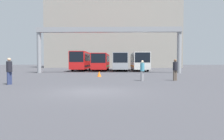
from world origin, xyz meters
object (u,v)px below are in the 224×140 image
at_px(bus_slot_0, 82,60).
at_px(traffic_cone, 99,74).
at_px(bus_slot_1, 101,61).
at_px(bus_slot_2, 120,61).
at_px(bus_slot_3, 139,61).
at_px(pedestrian_mid_right, 9,70).
at_px(pedestrian_near_center, 175,69).
at_px(pedestrian_near_right, 142,70).

relative_size(bus_slot_0, traffic_cone, 17.47).
bearing_deg(bus_slot_1, bus_slot_2, -14.99).
relative_size(bus_slot_3, pedestrian_mid_right, 5.57).
height_order(bus_slot_0, pedestrian_near_center, bus_slot_0).
relative_size(pedestrian_mid_right, pedestrian_near_right, 1.10).
xyz_separation_m(bus_slot_3, traffic_cone, (-5.77, -15.80, -1.50)).
bearing_deg(pedestrian_near_right, pedestrian_near_center, 136.93).
bearing_deg(bus_slot_0, pedestrian_near_right, -67.59).
xyz_separation_m(pedestrian_mid_right, pedestrian_near_right, (9.59, 3.22, -0.09)).
distance_m(bus_slot_1, traffic_cone, 16.96).
height_order(bus_slot_1, pedestrian_mid_right, bus_slot_1).
relative_size(bus_slot_2, bus_slot_3, 1.03).
xyz_separation_m(pedestrian_near_center, traffic_cone, (-6.80, 4.58, -0.67)).
height_order(bus_slot_1, bus_slot_2, bus_slot_2).
distance_m(bus_slot_2, pedestrian_mid_right, 25.32).
bearing_deg(traffic_cone, pedestrian_near_right, -50.44).
distance_m(bus_slot_0, bus_slot_1, 3.60).
height_order(bus_slot_3, traffic_cone, bus_slot_3).
distance_m(bus_slot_1, pedestrian_near_center, 22.85).
bearing_deg(traffic_cone, bus_slot_1, 93.60).
bearing_deg(bus_slot_0, traffic_cone, -74.12).
bearing_deg(bus_slot_1, pedestrian_near_center, -69.87).
xyz_separation_m(pedestrian_near_center, pedestrian_near_right, (-2.78, -0.29, -0.06)).
distance_m(bus_slot_3, traffic_cone, 16.88).
distance_m(bus_slot_0, pedestrian_near_right, 22.30).
height_order(bus_slot_0, bus_slot_3, bus_slot_0).
xyz_separation_m(bus_slot_3, pedestrian_near_center, (1.03, -20.37, -0.83)).
distance_m(bus_slot_1, bus_slot_2, 3.54).
height_order(bus_slot_1, pedestrian_near_right, bus_slot_1).
bearing_deg(bus_slot_1, pedestrian_mid_right, -100.25).
bearing_deg(bus_slot_3, pedestrian_mid_right, -115.40).
relative_size(bus_slot_0, pedestrian_near_right, 6.02).
bearing_deg(traffic_cone, pedestrian_near_center, -33.95).
bearing_deg(bus_slot_2, pedestrian_near_right, -85.43).
xyz_separation_m(bus_slot_1, bus_slot_3, (6.83, -1.07, 0.08)).
height_order(pedestrian_mid_right, pedestrian_near_center, pedestrian_mid_right).
bearing_deg(pedestrian_near_right, traffic_cone, -99.39).
height_order(bus_slot_2, pedestrian_mid_right, bus_slot_2).
bearing_deg(bus_slot_2, bus_slot_1, 165.01).
distance_m(bus_slot_0, bus_slot_2, 6.83).
distance_m(bus_slot_0, traffic_cone, 16.43).
height_order(bus_slot_0, bus_slot_2, bus_slot_0).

